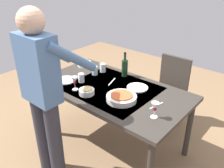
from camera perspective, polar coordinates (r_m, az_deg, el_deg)
The scene contains 17 objects.
ground_plane at distance 3.01m, azimuth -0.00°, elevation -13.86°, with size 6.00×6.00×0.00m, color #846647.
dining_table at distance 2.62m, azimuth -0.00°, elevation -2.38°, with size 1.67×0.93×0.76m.
chair_near at distance 3.19m, azimuth 13.66°, elevation -0.69°, with size 0.40×0.40×0.91m.
person_server at distance 2.19m, azimuth -16.11°, elevation -1.55°, with size 0.42×0.61×1.69m.
wine_bottle at distance 2.82m, azimuth 3.06°, elevation 3.98°, with size 0.07×0.07×0.30m.
wine_glass_left at distance 2.54m, azimuth -8.95°, elevation 0.75°, with size 0.07×0.07×0.15m.
wine_glass_right at distance 2.09m, azimuth 10.22°, elevation -5.48°, with size 0.07×0.07×0.15m.
water_cup_near_left at distance 2.88m, azimuth -4.16°, elevation 3.22°, with size 0.07×0.07×0.11m, color silver.
water_cup_near_right at distance 2.72m, azimuth -7.38°, elevation 1.47°, with size 0.07×0.07×0.10m, color silver.
water_cup_far_left at distance 2.96m, azimuth -2.24°, elevation 3.89°, with size 0.07×0.07×0.11m, color silver.
serving_bowl_pasta at distance 2.34m, azimuth 2.29°, elevation -3.26°, with size 0.30×0.30×0.07m.
side_bowl_salad at distance 3.17m, azimuth -6.66°, elevation 4.94°, with size 0.18×0.18×0.07m.
side_bowl_bread at distance 2.46m, azimuth -6.09°, elevation -1.75°, with size 0.16×0.16×0.07m.
dinner_plate_near at distance 2.80m, azimuth -11.08°, elevation 0.90°, with size 0.23×0.23×0.01m, color silver.
dinner_plate_far at distance 2.60m, azimuth 6.09°, elevation -0.86°, with size 0.23×0.23×0.01m, color silver.
table_knife at distance 2.72m, azimuth -0.02°, elevation 0.54°, with size 0.01×0.20×0.01m, color silver.
table_fork at distance 2.31m, azimuth 10.65°, elevation -5.05°, with size 0.01×0.18×0.01m, color silver.
Camera 1 is at (-1.48, 1.74, 1.97)m, focal length 38.20 mm.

